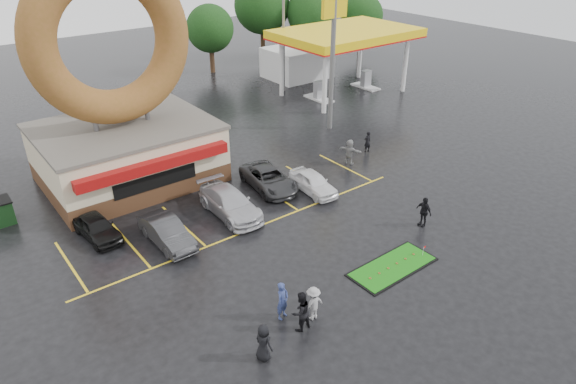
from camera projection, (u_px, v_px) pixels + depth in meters
ground at (294, 257)px, 25.35m from camera, size 120.00×120.00×0.00m
donut_shop at (121, 113)px, 30.67m from camera, size 10.20×8.70×13.50m
gas_station at (324, 48)px, 48.90m from camera, size 12.30×13.65×5.90m
shell_sign at (333, 33)px, 37.17m from camera, size 2.20×0.36×10.60m
streetlight_mid at (169, 63)px, 39.81m from camera, size 0.40×2.21×9.00m
streetlight_right at (284, 40)px, 46.93m from camera, size 0.40×2.21×9.00m
tree_far_a at (312, 13)px, 57.73m from camera, size 5.60×5.60×8.00m
tree_far_b at (362, 16)px, 59.85m from camera, size 4.90×4.90×7.00m
tree_far_c at (262, 6)px, 58.07m from camera, size 6.30×6.30×9.00m
tree_far_d at (210, 29)px, 53.01m from camera, size 4.90×4.90×7.00m
car_black at (97, 227)px, 26.61m from camera, size 1.86×3.79×1.24m
car_dgrey at (167, 232)px, 26.09m from camera, size 1.55×4.10×1.33m
car_silver at (230, 203)px, 28.67m from camera, size 2.14×4.95×1.42m
car_grey at (269, 179)px, 31.44m from camera, size 2.69×4.85×1.28m
car_white at (313, 183)px, 31.03m from camera, size 1.75×3.80×1.26m
person_blue at (283, 301)px, 21.16m from camera, size 0.74×0.61×1.75m
person_blackjkt at (301, 311)px, 20.54m from camera, size 0.89×0.70×1.81m
person_hoodie at (313, 303)px, 21.14m from camera, size 1.03×0.60×1.57m
person_bystander at (263, 342)px, 19.19m from camera, size 0.66×0.87×1.60m
person_cameraman at (424, 212)px, 27.55m from camera, size 0.46×1.02×1.71m
person_walker_near at (350, 152)px, 34.46m from camera, size 1.09×1.69×1.74m
person_walker_far at (367, 142)px, 36.26m from camera, size 0.60×0.42×1.54m
putting_green at (392, 267)px, 24.59m from camera, size 4.56×2.01×0.57m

